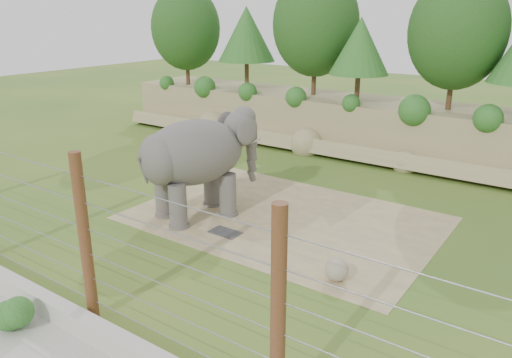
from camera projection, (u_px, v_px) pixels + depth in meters
The scene contains 9 objects.
ground at pixel (218, 247), 14.99m from camera, with size 90.00×90.00×0.00m, color #396625.
back_embankment at pixel (398, 73), 23.22m from camera, with size 30.00×5.52×8.77m.
dirt_patch at pixel (285, 218), 17.04m from camera, with size 10.00×7.00×0.02m, color #997D60.
drain_grate at pixel (225, 232), 15.88m from camera, with size 1.00×0.60×0.03m, color #262628.
elephant at pixel (195, 167), 16.69m from camera, with size 1.87×4.35×3.53m, color #58534F, non-canonical shape.
stone_ball at pixel (337, 270), 13.00m from camera, with size 0.63×0.63×0.63m, color gray.
retaining_wall at pixel (75, 320), 11.03m from camera, with size 26.00×0.35×0.50m, color beige.
barrier_fence at pixel (85, 240), 10.86m from camera, with size 20.26×0.26×4.00m.
walkway_shrub at pixel (12, 316), 10.97m from camera, with size 0.72×0.72×0.72m, color #1F5D1A.
Camera 1 is at (8.71, -10.42, 6.75)m, focal length 35.00 mm.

